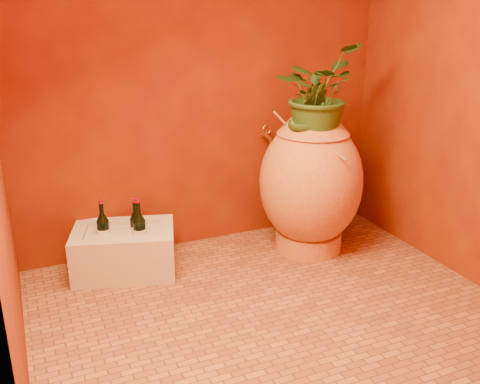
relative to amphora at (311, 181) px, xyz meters
name	(u,v)px	position (x,y,z in m)	size (l,w,h in m)	color
floor	(270,308)	(-0.58, -0.58, -0.48)	(2.50, 2.50, 0.00)	#9B5A32
wall_back	(203,59)	(-0.58, 0.42, 0.77)	(2.50, 0.02, 2.50)	#611305
wall_right	(474,66)	(0.67, -0.58, 0.77)	(0.02, 2.00, 2.50)	#611305
amphora	(311,181)	(0.00, 0.00, 0.00)	(0.89, 0.89, 0.97)	orange
stone_basin	(125,251)	(-1.21, 0.17, -0.35)	(0.70, 0.58, 0.29)	beige
wine_bottle_a	(103,231)	(-1.32, 0.22, -0.21)	(0.08, 0.08, 0.32)	black
wine_bottle_b	(136,228)	(-1.12, 0.20, -0.22)	(0.07, 0.07, 0.30)	black
wine_bottle_c	(140,231)	(-1.12, 0.12, -0.21)	(0.08, 0.08, 0.33)	black
wall_tap	(267,136)	(-0.16, 0.34, 0.25)	(0.07, 0.15, 0.16)	#B6802A
plant_main	(317,92)	(0.00, -0.02, 0.58)	(0.54, 0.47, 0.60)	#294E1B
plant_side	(307,117)	(-0.08, -0.06, 0.44)	(0.24, 0.19, 0.43)	#294E1B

